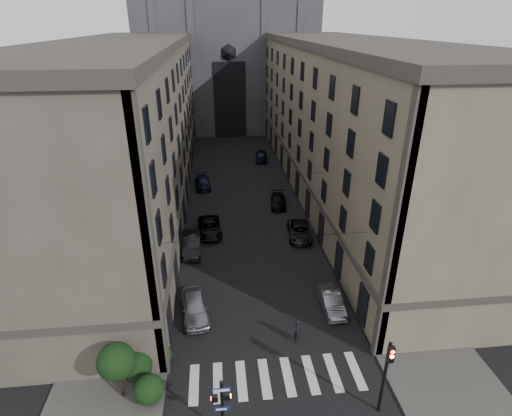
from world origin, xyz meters
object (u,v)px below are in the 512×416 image
object	(u,v)px
car_left_midfar	(210,227)
car_left_far	(203,182)
car_left_midnear	(191,244)
pedestrian_signal_left	(222,404)
car_right_near	(331,301)
car_left_near	(195,307)
traffic_light_right	(386,370)
pedestrian	(298,331)
car_right_midnear	(299,231)
car_right_far	(261,156)
car_right_midfar	(278,201)
gothic_tower	(226,37)

from	to	relation	value
car_left_midfar	car_left_far	size ratio (longest dim) A/B	1.08
car_left_midnear	car_left_far	world-z (taller)	car_left_midnear
pedestrian_signal_left	car_right_near	distance (m)	13.33
car_left_near	car_left_far	size ratio (longest dim) A/B	1.01
car_left_midnear	car_left_midfar	world-z (taller)	car_left_midnear
car_left_midfar	car_left_near	bearing A→B (deg)	-98.63
pedestrian_signal_left	car_left_near	bearing A→B (deg)	100.29
traffic_light_right	car_left_midfar	distance (m)	24.98
car_left_far	car_right_near	xyz separation A→B (m)	(10.47, -26.70, 0.01)
traffic_light_right	car_right_near	bearing A→B (deg)	91.62
traffic_light_right	pedestrian	size ratio (longest dim) A/B	2.82
car_right_near	pedestrian	bearing A→B (deg)	-135.50
car_right_near	car_left_far	bearing A→B (deg)	111.14
car_left_near	car_left_midfar	world-z (taller)	car_left_near
car_right_midnear	car_right_far	bearing A→B (deg)	97.55
car_left_near	car_right_midfar	size ratio (longest dim) A/B	1.09
car_left_near	car_right_midnear	world-z (taller)	car_left_near
car_left_midfar	car_right_midfar	world-z (taller)	car_left_midfar
traffic_light_right	car_left_far	world-z (taller)	traffic_light_right
car_right_midnear	car_right_midfar	distance (m)	8.10
car_left_far	gothic_tower	bearing A→B (deg)	77.04
gothic_tower	car_left_far	world-z (taller)	gothic_tower
gothic_tower	pedestrian	size ratio (longest dim) A/B	31.49
car_left_near	car_right_far	size ratio (longest dim) A/B	1.06
traffic_light_right	car_right_near	world-z (taller)	traffic_light_right
car_right_midnear	car_right_far	distance (m)	25.70
car_left_near	pedestrian	bearing A→B (deg)	-32.90
car_left_midnear	car_left_far	bearing A→B (deg)	84.77
car_left_midnear	pedestrian	distance (m)	15.46
gothic_tower	car_right_midnear	bearing A→B (deg)	-84.30
pedestrian_signal_left	pedestrian	size ratio (longest dim) A/B	2.17
pedestrian	pedestrian_signal_left	bearing A→B (deg)	162.58
car_right_midnear	car_left_midfar	bearing A→B (deg)	174.15
car_left_midnear	car_left_midfar	size ratio (longest dim) A/B	0.96
car_right_midnear	pedestrian_signal_left	bearing A→B (deg)	-106.84
gothic_tower	traffic_light_right	bearing A→B (deg)	-85.62
car_right_near	car_right_far	distance (m)	37.26
pedestrian_signal_left	car_right_midnear	size ratio (longest dim) A/B	0.80
car_left_near	car_right_midnear	xyz separation A→B (m)	(10.54, 11.32, -0.13)
car_left_midfar	pedestrian	world-z (taller)	pedestrian
car_left_far	car_right_far	size ratio (longest dim) A/B	1.05
gothic_tower	car_left_far	bearing A→B (deg)	-97.92
car_left_midfar	car_right_midfar	size ratio (longest dim) A/B	1.16
traffic_light_right	car_left_midfar	bearing A→B (deg)	113.23
car_left_far	pedestrian_signal_left	bearing A→B (deg)	-92.51
traffic_light_right	car_left_midnear	distance (m)	22.68
car_right_midnear	car_right_midfar	xyz separation A→B (m)	(-1.00, 8.04, -0.05)
gothic_tower	car_right_midnear	distance (m)	55.05
car_left_midfar	traffic_light_right	bearing A→B (deg)	-70.45
pedestrian_signal_left	car_left_midfar	bearing A→B (deg)	91.69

